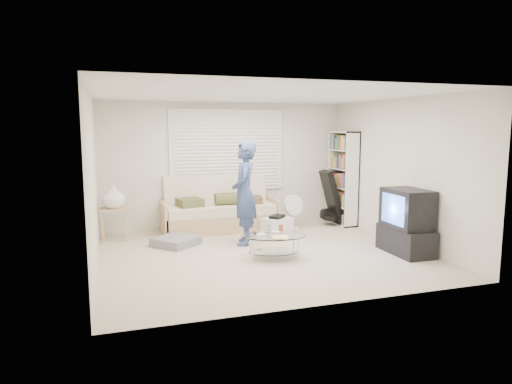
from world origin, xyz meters
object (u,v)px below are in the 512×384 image
object	(u,v)px
tv_unit	(406,222)
coffee_table	(274,240)
futon_sofa	(219,212)
bookshelf	(342,178)

from	to	relation	value
tv_unit	coffee_table	distance (m)	2.16
futon_sofa	coffee_table	xyz separation A→B (m)	(0.33, -2.19, -0.06)
bookshelf	futon_sofa	bearing A→B (deg)	175.49
futon_sofa	tv_unit	size ratio (longest dim) A/B	2.14
tv_unit	futon_sofa	bearing A→B (deg)	133.77
bookshelf	coffee_table	bearing A→B (deg)	-138.43
bookshelf	coffee_table	size ratio (longest dim) A/B	1.73
bookshelf	coffee_table	world-z (taller)	bookshelf
bookshelf	tv_unit	size ratio (longest dim) A/B	1.86
coffee_table	bookshelf	bearing A→B (deg)	41.57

